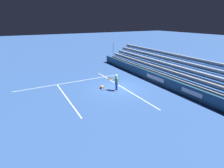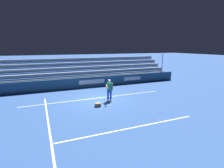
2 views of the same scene
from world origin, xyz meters
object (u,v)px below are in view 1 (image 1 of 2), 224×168
tennis_ball_on_baseline (133,99)px  tennis_ball_far_right (113,79)px  tennis_ball_near_player (123,84)px  tennis_player (116,83)px  tennis_ball_stray_back (129,82)px  tennis_ball_toward_net (106,83)px  ball_box_cardboard (102,87)px  tennis_ball_far_left (112,96)px  tennis_ball_midcourt (121,103)px  tennis_ball_by_box (91,107)px

tennis_ball_on_baseline → tennis_ball_far_right: bearing=-12.6°
tennis_ball_near_player → tennis_player: bearing=128.0°
tennis_ball_stray_back → tennis_ball_toward_net: bearing=68.4°
ball_box_cardboard → tennis_ball_near_player: size_ratio=6.06×
tennis_ball_far_left → tennis_ball_far_right: same height
tennis_ball_far_right → tennis_ball_stray_back: same height
tennis_ball_toward_net → tennis_ball_on_baseline: bearing=-178.4°
tennis_ball_far_left → tennis_ball_midcourt: same height
tennis_player → tennis_ball_midcourt: 3.07m
ball_box_cardboard → tennis_ball_near_player: 2.60m
tennis_ball_far_left → tennis_ball_toward_net: bearing=-18.8°
tennis_ball_far_left → tennis_ball_midcourt: bearing=178.1°
tennis_player → tennis_ball_stray_back: size_ratio=25.98×
tennis_ball_far_right → ball_box_cardboard: bearing=130.5°
tennis_ball_by_box → tennis_ball_on_baseline: bearing=-96.4°
ball_box_cardboard → tennis_ball_midcourt: size_ratio=6.06×
tennis_ball_far_left → tennis_ball_on_baseline: (-1.62, -1.29, 0.00)m
tennis_ball_on_baseline → tennis_ball_stray_back: size_ratio=1.00×
ball_box_cardboard → tennis_ball_near_player: bearing=-90.4°
tennis_ball_far_left → tennis_ball_far_right: 5.20m
tennis_ball_midcourt → tennis_ball_far_left: bearing=-1.9°
tennis_ball_far_left → tennis_ball_by_box: (-1.19, 2.63, 0.00)m
ball_box_cardboard → tennis_ball_midcourt: bearing=178.1°
tennis_ball_stray_back → tennis_ball_midcourt: same height
tennis_player → tennis_ball_midcourt: (-2.73, 1.09, -0.86)m
tennis_ball_toward_net → tennis_ball_near_player: 1.90m
tennis_ball_on_baseline → tennis_ball_near_player: 4.11m
ball_box_cardboard → tennis_ball_far_left: 2.27m
tennis_ball_on_baseline → ball_box_cardboard: bearing=17.3°
tennis_ball_far_right → tennis_ball_on_baseline: bearing=167.4°
tennis_ball_stray_back → tennis_ball_midcourt: 5.55m
tennis_ball_near_player → tennis_ball_far_right: bearing=0.6°
tennis_ball_far_left → tennis_ball_far_right: (4.47, -2.65, 0.00)m
tennis_ball_far_right → tennis_ball_on_baseline: same height
tennis_ball_far_right → tennis_ball_stray_back: size_ratio=1.00×
ball_box_cardboard → tennis_ball_far_right: (2.20, -2.58, -0.10)m
tennis_ball_stray_back → tennis_ball_far_left: bearing=123.8°
tennis_ball_far_left → tennis_ball_by_box: size_ratio=1.00×
tennis_ball_far_right → tennis_ball_near_player: size_ratio=1.00×
tennis_ball_on_baseline → tennis_ball_midcourt: (-0.15, 1.35, 0.00)m
tennis_ball_by_box → tennis_ball_stray_back: bearing=-60.0°
tennis_ball_stray_back → tennis_ball_by_box: size_ratio=1.00×
tennis_player → tennis_ball_stray_back: (1.45, -2.56, -0.86)m
tennis_ball_on_baseline → tennis_ball_stray_back: same height
tennis_ball_on_baseline → tennis_ball_by_box: 3.94m
tennis_player → ball_box_cardboard: (1.30, 0.96, -0.76)m
tennis_ball_far_right → tennis_ball_by_box: same height
tennis_ball_far_right → tennis_ball_on_baseline: (-6.09, 1.37, 0.00)m
tennis_ball_far_right → tennis_ball_toward_net: bearing=126.0°
tennis_player → tennis_ball_stray_back: tennis_player is taller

